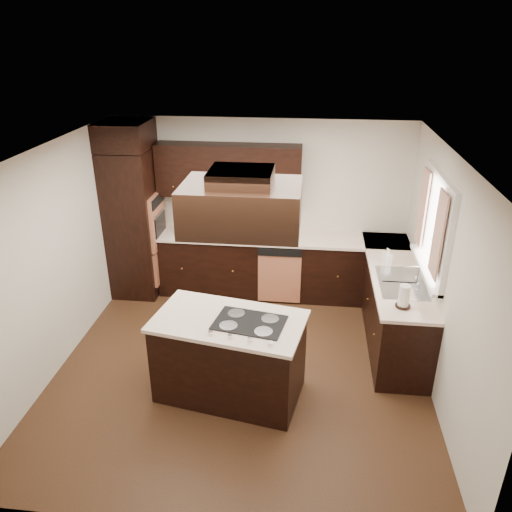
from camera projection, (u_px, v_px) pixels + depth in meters
name	position (u px, v px, depth m)	size (l,w,h in m)	color
floor	(242.00, 367.00, 5.84)	(4.20, 4.20, 0.02)	brown
ceiling	(239.00, 153.00, 4.79)	(4.20, 4.20, 0.02)	silver
wall_back	(261.00, 206.00, 7.22)	(4.20, 0.02, 2.50)	beige
wall_front	(197.00, 407.00, 3.41)	(4.20, 0.02, 2.50)	beige
wall_left	(52.00, 261.00, 5.53)	(0.02, 4.20, 2.50)	beige
wall_right	(444.00, 281.00, 5.10)	(0.02, 4.20, 2.50)	beige
oven_column	(134.00, 223.00, 7.11)	(0.65, 0.75, 2.12)	black
wall_oven_face	(158.00, 220.00, 7.05)	(0.05, 0.62, 0.78)	#CF7954
base_cabinets_back	(261.00, 266.00, 7.28)	(2.93, 0.60, 0.88)	black
base_cabinets_right	(392.00, 303.00, 6.28)	(0.60, 2.40, 0.88)	black
countertop_back	(261.00, 237.00, 7.07)	(2.93, 0.63, 0.04)	#FEE0CA
countertop_right	(396.00, 271.00, 6.09)	(0.63, 2.40, 0.04)	#FEE0CA
upper_cabinets	(229.00, 170.00, 6.86)	(2.00, 0.34, 0.72)	black
dishwasher_front	(279.00, 279.00, 7.00)	(0.60, 0.05, 0.72)	#CF7954
window_frame	(435.00, 225.00, 5.43)	(0.06, 1.32, 1.12)	white
window_pane	(438.00, 225.00, 5.43)	(0.00, 1.20, 1.00)	white
curtain_left	(438.00, 235.00, 5.04)	(0.02, 0.34, 0.90)	#FFE1C8
curtain_right	(423.00, 208.00, 5.80)	(0.02, 0.34, 0.90)	#FFE1C8
sink_rim	(401.00, 282.00, 5.77)	(0.52, 0.84, 0.01)	silver
island	(230.00, 358.00, 5.25)	(1.47, 0.80, 0.88)	black
island_top	(229.00, 321.00, 5.05)	(1.52, 0.85, 0.04)	#FEE0CA
cooktop	(249.00, 322.00, 4.98)	(0.69, 0.46, 0.01)	black
range_hood	(241.00, 207.00, 4.43)	(1.05, 0.72, 0.42)	black
hood_duct	(241.00, 177.00, 4.31)	(0.55, 0.50, 0.13)	black
blender_base	(182.00, 229.00, 7.14)	(0.15, 0.15, 0.10)	silver
blender_pitcher	(181.00, 218.00, 7.06)	(0.13, 0.13, 0.26)	silver
spice_rack	(224.00, 225.00, 7.06)	(0.33, 0.08, 0.27)	black
mixing_bowl	(183.00, 232.00, 7.09)	(0.24, 0.24, 0.06)	white
soap_bottle	(387.00, 256.00, 6.19)	(0.09, 0.09, 0.21)	white
paper_towel	(404.00, 296.00, 5.22)	(0.12, 0.12, 0.25)	white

